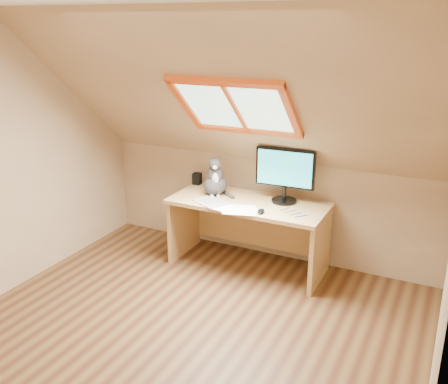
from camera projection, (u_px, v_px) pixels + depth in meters
The scene contains 10 objects.
ground at pixel (176, 343), 3.74m from camera, with size 3.50×3.50×0.00m, color brown.
room_shell at pixel (161, 162), 3.20m from camera, with size 3.52×3.52×2.41m.
desk at pixel (251, 220), 4.83m from camera, with size 1.49×0.65×0.68m.
monitor at pixel (285, 172), 4.59m from camera, with size 0.56×0.24×0.51m.
cat at pixel (215, 180), 4.84m from camera, with size 0.31×0.34×0.41m.
desk_speaker at pixel (197, 179), 5.19m from camera, with size 0.08×0.08×0.12m, color black.
graphics_tablet at pixel (210, 202), 4.67m from camera, with size 0.31×0.22×0.01m, color #B2B2B7.
mouse at pixel (261, 211), 4.41m from camera, with size 0.06×0.11×0.03m, color black.
papers at pixel (236, 210), 4.48m from camera, with size 0.35×0.30×0.01m.
cables at pixel (282, 211), 4.44m from camera, with size 0.51×0.26×0.01m.
Camera 1 is at (1.73, -2.69, 2.29)m, focal length 40.00 mm.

